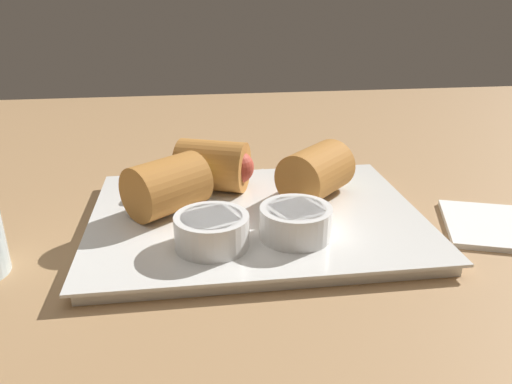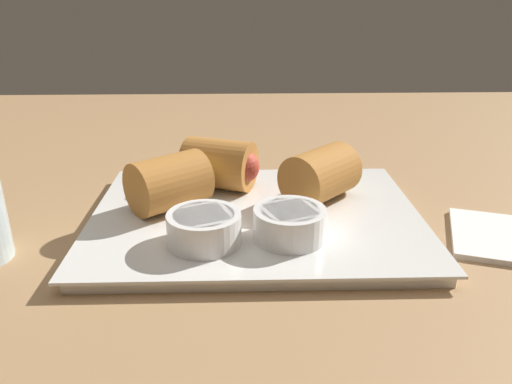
{
  "view_description": "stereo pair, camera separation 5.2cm",
  "coord_description": "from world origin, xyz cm",
  "px_view_note": "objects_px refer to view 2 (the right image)",
  "views": [
    {
      "loc": [
        6.0,
        49.46,
        26.33
      ],
      "look_at": [
        -0.59,
        0.91,
        5.89
      ],
      "focal_mm": 35.0,
      "sensor_mm": 36.0,
      "label": 1
    },
    {
      "loc": [
        0.84,
        49.88,
        26.33
      ],
      "look_at": [
        -0.59,
        0.91,
        5.89
      ],
      "focal_mm": 35.0,
      "sensor_mm": 36.0,
      "label": 2
    }
  ],
  "objects_px": {
    "serving_plate": "(256,218)",
    "dipping_bowl_near": "(290,222)",
    "spoon": "(292,167)",
    "dipping_bowl_far": "(204,227)"
  },
  "relations": [
    {
      "from": "serving_plate",
      "to": "dipping_bowl_near",
      "type": "relative_size",
      "value": 5.01
    },
    {
      "from": "dipping_bowl_near",
      "to": "spoon",
      "type": "distance_m",
      "value": 0.24
    },
    {
      "from": "dipping_bowl_far",
      "to": "spoon",
      "type": "height_order",
      "value": "dipping_bowl_far"
    },
    {
      "from": "dipping_bowl_far",
      "to": "dipping_bowl_near",
      "type": "bearing_deg",
      "value": -174.46
    },
    {
      "from": "serving_plate",
      "to": "spoon",
      "type": "bearing_deg",
      "value": -107.77
    },
    {
      "from": "spoon",
      "to": "dipping_bowl_far",
      "type": "bearing_deg",
      "value": 66.23
    },
    {
      "from": "dipping_bowl_far",
      "to": "spoon",
      "type": "relative_size",
      "value": 0.38
    },
    {
      "from": "dipping_bowl_near",
      "to": "spoon",
      "type": "xyz_separation_m",
      "value": [
        -0.03,
        -0.23,
        -0.03
      ]
    },
    {
      "from": "serving_plate",
      "to": "dipping_bowl_near",
      "type": "height_order",
      "value": "dipping_bowl_near"
    },
    {
      "from": "serving_plate",
      "to": "dipping_bowl_far",
      "type": "distance_m",
      "value": 0.09
    }
  ]
}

